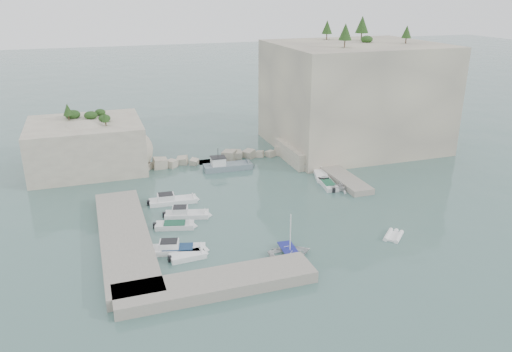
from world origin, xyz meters
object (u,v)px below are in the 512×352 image
object	(u,v)px
tender_east_b	(328,186)
work_boat	(228,169)
rowboat	(290,255)
tender_east_c	(321,177)
motorboat_e	(188,258)
inflatable_dinghy	(393,237)
motorboat_d	(178,252)
tender_east_a	(341,190)
motorboat_b	(187,217)
motorboat_c	(175,228)
tender_east_d	(310,170)
motorboat_a	(173,203)

from	to	relation	value
tender_east_b	work_boat	size ratio (longest dim) A/B	0.62
rowboat	tender_east_c	size ratio (longest dim) A/B	0.83
motorboat_e	inflatable_dinghy	xyz separation A→B (m)	(21.92, -2.72, 0.00)
motorboat_d	tender_east_a	world-z (taller)	tender_east_a
tender_east_c	motorboat_b	bearing A→B (deg)	126.07
inflatable_dinghy	tender_east_a	xyz separation A→B (m)	(0.97, 13.81, 0.00)
inflatable_dinghy	work_boat	size ratio (longest dim) A/B	0.38
motorboat_e	tender_east_b	xyz separation A→B (m)	(21.95, 12.95, 0.00)
motorboat_c	work_boat	size ratio (longest dim) A/B	0.60
motorboat_c	inflatable_dinghy	bearing A→B (deg)	-9.39
tender_east_b	work_boat	xyz separation A→B (m)	(-11.06, 10.99, 0.00)
tender_east_d	motorboat_c	bearing A→B (deg)	140.73
motorboat_c	tender_east_b	xyz separation A→B (m)	(21.97, 5.74, 0.00)
tender_east_a	tender_east_d	xyz separation A→B (m)	(-0.61, 8.58, 0.00)
motorboat_d	tender_east_d	bearing A→B (deg)	52.83
motorboat_d	motorboat_e	distance (m)	1.72
motorboat_c	motorboat_e	bearing A→B (deg)	-74.86
tender_east_b	tender_east_c	bearing A→B (deg)	-2.04
inflatable_dinghy	motorboat_c	bearing A→B (deg)	111.90
motorboat_c	work_boat	world-z (taller)	work_boat
motorboat_a	tender_east_d	xyz separation A→B (m)	(21.25, 5.46, 0.00)
motorboat_b	work_boat	xyz separation A→B (m)	(9.05, 14.34, 0.00)
rowboat	motorboat_e	bearing A→B (deg)	78.47
motorboat_c	motorboat_d	distance (m)	5.69
tender_east_c	tender_east_b	bearing A→B (deg)	-172.84
motorboat_b	rowboat	bearing A→B (deg)	-41.46
motorboat_e	tender_east_d	distance (m)	29.73
motorboat_b	motorboat_d	distance (m)	8.42
motorboat_a	inflatable_dinghy	xyz separation A→B (m)	(20.88, -16.94, 0.00)
motorboat_a	work_boat	distance (m)	13.85
motorboat_b	work_boat	bearing A→B (deg)	73.04
tender_east_c	work_boat	distance (m)	13.86
motorboat_d	motorboat_b	bearing A→B (deg)	87.00
tender_east_c	motorboat_c	bearing A→B (deg)	129.98
motorboat_c	motorboat_b	bearing A→B (deg)	66.98
motorboat_d	rowboat	world-z (taller)	motorboat_d
motorboat_d	motorboat_e	xyz separation A→B (m)	(0.71, -1.57, 0.00)
motorboat_e	tender_east_b	world-z (taller)	same
work_boat	motorboat_a	bearing A→B (deg)	-132.84
tender_east_a	motorboat_d	bearing A→B (deg)	117.73
tender_east_a	tender_east_b	world-z (taller)	tender_east_a
motorboat_e	motorboat_a	bearing A→B (deg)	81.76
motorboat_a	tender_east_d	bearing A→B (deg)	17.75
motorboat_e	tender_east_c	xyz separation A→B (m)	(22.61, 16.54, 0.00)
motorboat_c	tender_east_c	world-z (taller)	same
tender_east_a	work_boat	bearing A→B (deg)	48.80
motorboat_b	inflatable_dinghy	bearing A→B (deg)	-16.25
tender_east_d	rowboat	bearing A→B (deg)	172.45
motorboat_c	motorboat_d	xyz separation A→B (m)	(-0.69, -5.65, 0.00)
motorboat_c	tender_east_d	size ratio (longest dim) A/B	1.21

